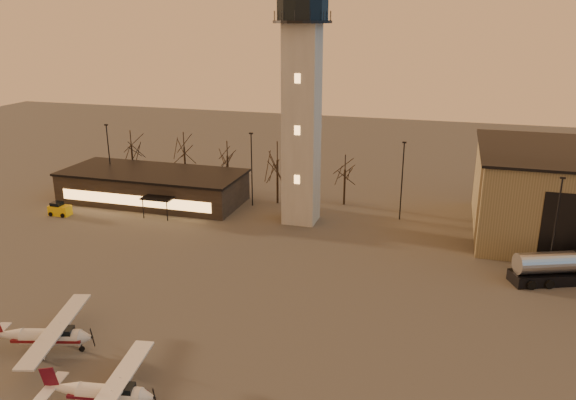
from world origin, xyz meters
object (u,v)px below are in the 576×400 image
Objects in this scene: control_tower at (302,91)px; cessna_rear at (53,339)px; terminal at (153,186)px; service_cart at (60,210)px; cessna_front at (112,397)px; fuel_truck at (555,270)px.

control_tower is 3.00× the size of cessna_rear.
terminal is 12.58m from service_cart.
cessna_rear is (11.38, -35.77, -1.13)m from terminal.
cessna_rear is (-10.62, -33.79, -15.30)m from control_tower.
service_cart is at bearing -135.14° from terminal.
control_tower is at bearing 77.39° from cessna_front.
control_tower is 11.78× the size of service_cart.
cessna_rear is at bearing -54.12° from service_cart.
fuel_truck is 3.21× the size of service_cart.
control_tower is 35.26m from service_cart.
cessna_front is at bearing -49.03° from service_cart.
cessna_front is at bearing -159.28° from fuel_truck.
fuel_truck is (50.26, -11.89, -0.90)m from terminal.
control_tower is 38.58m from cessna_rear.
fuel_truck is at bearing 33.90° from cessna_front.
fuel_truck reaches higher than cessna_rear.
terminal is at bearing 106.82° from cessna_front.
control_tower reaches higher than fuel_truck.
control_tower is at bearing 138.46° from fuel_truck.
service_cart is at bearing 111.63° from cessna_rear.
cessna_front is at bearing -64.14° from terminal.
control_tower is 41.46m from cessna_front.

